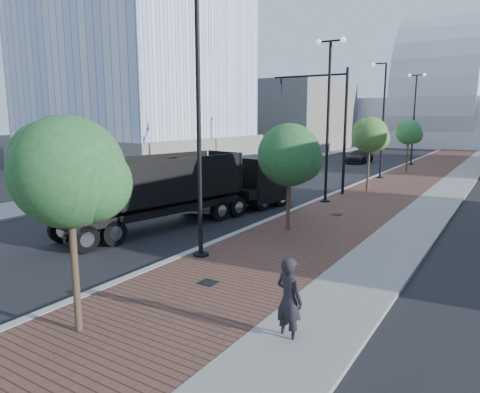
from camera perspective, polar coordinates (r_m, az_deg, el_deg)
The scene contains 23 objects.
sidewalk at distance 42.83m, azimuth 23.48°, elevation 2.81°, with size 7.00×140.00×0.12m, color #4C2D23.
concrete_strip at distance 42.51m, azimuth 27.07°, elevation 2.49°, with size 2.40×140.00×0.13m, color slate.
curb at distance 43.49m, azimuth 18.92°, elevation 3.23°, with size 0.30×140.00×0.14m, color gray.
west_sidewalk at distance 48.13m, azimuth 3.68°, elevation 4.39°, with size 4.00×140.00×0.12m, color slate.
dump_truck at distance 22.33m, azimuth -3.54°, elevation 0.89°, with size 4.85×13.53×3.26m.
white_sedan at distance 24.37m, azimuth -4.40°, elevation 0.44°, with size 1.81×5.19×1.71m, color white.
dark_car_mid at distance 34.69m, azimuth 5.07°, elevation 3.07°, with size 2.22×4.83×1.34m, color black.
dark_car_far at distance 50.39m, azimuth 15.21°, elevation 5.05°, with size 1.98×4.86×1.41m, color black.
pedestrian at distance 10.17m, azimuth 6.39°, elevation -13.16°, with size 0.72×0.47×1.98m, color black.
streetlight_1 at distance 15.29m, azimuth -5.68°, elevation 7.70°, with size 1.44×0.56×9.21m.
streetlight_2 at distance 25.78m, azimuth 11.33°, elevation 9.67°, with size 1.72×0.56×9.28m.
streetlight_3 at distance 37.27m, azimuth 17.86°, elevation 8.79°, with size 1.44×0.56×9.21m.
streetlight_4 at distance 48.95m, azimuth 21.61°, elevation 9.38°, with size 1.72×0.56×9.28m.
traffic_mast at distance 28.91m, azimuth 11.82°, elevation 10.03°, with size 5.09×0.20×8.00m.
tree_0 at distance 10.29m, azimuth -21.12°, elevation 2.90°, with size 2.51×2.49×5.08m.
tree_1 at distance 19.03m, azimuth 6.54°, elevation 5.34°, with size 2.72×2.72×4.76m.
tree_2 at distance 30.25m, azimuth 16.58°, elevation 7.63°, with size 2.39×2.34×5.01m.
tree_3 at distance 41.92m, azimuth 21.10°, elevation 7.77°, with size 2.26×2.19×4.76m.
tower_podium at distance 48.16m, azimuth -12.65°, elevation 5.88°, with size 19.00×19.00×3.00m, color #68645D.
convention_center at distance 87.87m, azimuth 24.86°, elevation 10.03°, with size 50.00×30.00×50.00m.
commercial_block_nw at distance 68.87m, azimuth 6.63°, elevation 10.24°, with size 14.00×20.00×10.00m, color #625E58.
utility_cover_1 at distance 13.45m, azimuth -4.12°, elevation -11.06°, with size 0.50×0.50×0.02m, color black.
utility_cover_2 at distance 22.88m, azimuth 12.42°, elevation -2.28°, with size 0.50×0.50×0.02m, color black.
Camera 1 is at (9.86, -2.06, 5.03)m, focal length 32.91 mm.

